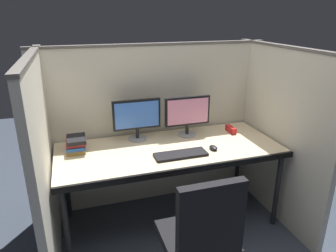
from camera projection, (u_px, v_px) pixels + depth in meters
ground_plane at (180, 240)px, 2.64m from camera, size 8.00×8.00×0.00m
cubicle_partition_rear at (156, 125)px, 3.03m from camera, size 2.21×0.06×1.57m
cubicle_partition_left at (45, 164)px, 2.26m from camera, size 0.06×1.41×1.57m
cubicle_partition_right at (276, 133)px, 2.83m from camera, size 0.06×1.41×1.57m
desk at (170, 153)px, 2.66m from camera, size 1.90×0.80×0.74m
monitor_left at (137, 117)px, 2.75m from camera, size 0.43×0.17×0.37m
monitor_right at (187, 113)px, 2.85m from camera, size 0.43×0.17×0.37m
keyboard_main at (181, 154)px, 2.50m from camera, size 0.43×0.15×0.02m
computer_mouse at (213, 148)px, 2.61m from camera, size 0.06×0.10×0.04m
book_stack at (76, 144)px, 2.57m from camera, size 0.16×0.23×0.13m
red_stapler at (231, 129)px, 2.99m from camera, size 0.04×0.15×0.06m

